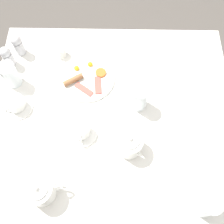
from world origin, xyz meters
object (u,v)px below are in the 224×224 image
object	(u,v)px
fork_by_plate	(152,60)
teapot_far	(129,143)
teacup_with_saucer_right	(81,130)
creamer_jug	(61,52)
knife_by_plate	(185,139)
teapot_near	(40,191)
salt_grinder	(7,56)
wine_glass_spare	(139,98)
water_glass_tall	(207,206)
breakfast_plate	(87,77)
pepper_grinder	(18,44)
teacup_with_saucer_left	(16,104)
spoon_for_tea	(133,198)
water_glass_short	(10,75)

from	to	relation	value
fork_by_plate	teapot_far	bearing A→B (deg)	-15.05
teacup_with_saucer_right	creamer_jug	xyz separation A→B (m)	(-0.42, -0.13, -0.00)
teapot_far	teacup_with_saucer_right	xyz separation A→B (m)	(-0.06, -0.21, -0.02)
teapot_far	knife_by_plate	world-z (taller)	teapot_far
teapot_near	creamer_jug	size ratio (longest dim) A/B	2.66
salt_grinder	knife_by_plate	xyz separation A→B (m)	(0.39, 0.84, -0.06)
teapot_far	wine_glass_spare	bearing A→B (deg)	126.74
water_glass_tall	fork_by_plate	bearing A→B (deg)	-166.87
knife_by_plate	breakfast_plate	bearing A→B (deg)	-124.25
teacup_with_saucer_right	knife_by_plate	world-z (taller)	teacup_with_saucer_right
teapot_near	pepper_grinder	bearing A→B (deg)	-83.97
fork_by_plate	knife_by_plate	size ratio (longest dim) A/B	0.72
teapot_near	teapot_far	bearing A→B (deg)	-160.20
teacup_with_saucer_left	wine_glass_spare	size ratio (longest dim) A/B	1.11
water_glass_tall	creamer_jug	world-z (taller)	water_glass_tall
wine_glass_spare	spoon_for_tea	size ratio (longest dim) A/B	1.12
teacup_with_saucer_left	water_glass_tall	size ratio (longest dim) A/B	1.14
water_glass_tall	creamer_jug	bearing A→B (deg)	-139.29
teapot_far	teacup_with_saucer_right	world-z (taller)	teapot_far
breakfast_plate	teapot_far	xyz separation A→B (m)	(0.35, 0.20, 0.04)
spoon_for_tea	salt_grinder	bearing A→B (deg)	-136.69
teapot_far	salt_grinder	bearing A→B (deg)	-166.76
teacup_with_saucer_right	salt_grinder	bearing A→B (deg)	-133.94
spoon_for_tea	water_glass_tall	bearing A→B (deg)	83.38
teapot_near	water_glass_short	xyz separation A→B (m)	(-0.52, -0.21, 0.01)
teapot_near	knife_by_plate	size ratio (longest dim) A/B	0.98
teapot_near	wine_glass_spare	xyz separation A→B (m)	(-0.41, 0.39, 0.02)
teapot_near	teacup_with_saucer_left	bearing A→B (deg)	-76.29
creamer_jug	pepper_grinder	world-z (taller)	pepper_grinder
breakfast_plate	spoon_for_tea	world-z (taller)	breakfast_plate
water_glass_short	knife_by_plate	distance (m)	0.85
teapot_far	breakfast_plate	bearing A→B (deg)	169.60
breakfast_plate	water_glass_short	size ratio (longest dim) A/B	2.08
water_glass_short	spoon_for_tea	size ratio (longest dim) A/B	1.08
teacup_with_saucer_left	water_glass_short	xyz separation A→B (m)	(-0.13, -0.04, 0.04)
breakfast_plate	salt_grinder	xyz separation A→B (m)	(-0.08, -0.39, 0.05)
water_glass_short	salt_grinder	distance (m)	0.11
teapot_far	wine_glass_spare	distance (m)	0.21
creamer_jug	wine_glass_spare	bearing A→B (deg)	54.17
creamer_jug	knife_by_plate	world-z (taller)	creamer_jug
breakfast_plate	knife_by_plate	bearing A→B (deg)	55.75
pepper_grinder	knife_by_plate	bearing A→B (deg)	59.99
teapot_near	water_glass_tall	bearing A→B (deg)	165.75
teacup_with_saucer_right	spoon_for_tea	distance (m)	0.36
water_glass_short	teapot_far	bearing A→B (deg)	60.00
teacup_with_saucer_left	salt_grinder	distance (m)	0.25
breakfast_plate	pepper_grinder	bearing A→B (deg)	-113.90
creamer_jug	salt_grinder	bearing A→B (deg)	-76.78
water_glass_short	creamer_jug	xyz separation A→B (m)	(-0.17, 0.21, -0.04)
wine_glass_spare	knife_by_plate	world-z (taller)	wine_glass_spare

